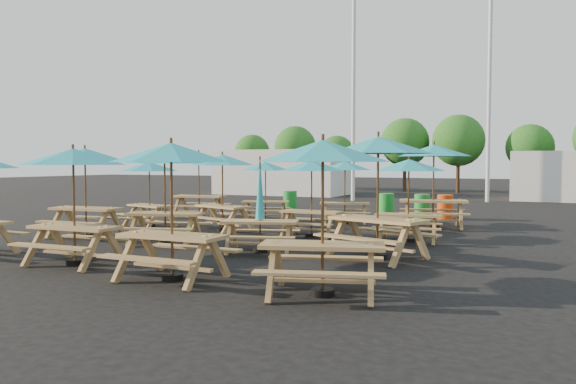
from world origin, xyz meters
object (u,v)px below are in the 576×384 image
at_px(picnic_unit_6, 222,165).
at_px(waste_bin_0, 290,202).
at_px(picnic_unit_12, 323,160).
at_px(picnic_unit_4, 73,164).
at_px(picnic_unit_10, 312,170).
at_px(picnic_unit_3, 199,161).
at_px(picnic_unit_5, 165,163).
at_px(picnic_unit_9, 260,213).
at_px(picnic_unit_8, 171,161).
at_px(waste_bin_2, 422,206).
at_px(picnic_unit_1, 85,160).
at_px(picnic_unit_2, 149,170).
at_px(picnic_unit_15, 434,156).
at_px(waste_bin_1, 386,205).
at_px(picnic_unit_7, 265,170).
at_px(waste_bin_3, 445,207).
at_px(picnic_unit_14, 409,170).
at_px(picnic_unit_13, 378,153).
at_px(picnic_unit_11, 345,169).

xyz_separation_m(picnic_unit_6, waste_bin_0, (-0.74, 6.34, -1.51)).
bearing_deg(picnic_unit_6, picnic_unit_12, -29.65).
xyz_separation_m(picnic_unit_4, picnic_unit_10, (2.63, 5.81, -0.17)).
height_order(picnic_unit_3, picnic_unit_5, picnic_unit_3).
xyz_separation_m(picnic_unit_5, picnic_unit_12, (5.43, -3.36, 0.03)).
bearing_deg(picnic_unit_9, picnic_unit_6, 114.65).
relative_size(picnic_unit_8, waste_bin_2, 2.69).
bearing_deg(picnic_unit_8, picnic_unit_6, 114.55).
height_order(picnic_unit_1, picnic_unit_9, picnic_unit_1).
bearing_deg(waste_bin_0, picnic_unit_9, -69.31).
distance_m(picnic_unit_2, picnic_unit_10, 5.51).
distance_m(picnic_unit_15, waste_bin_1, 3.90).
distance_m(picnic_unit_7, picnic_unit_10, 4.34).
relative_size(waste_bin_1, waste_bin_2, 1.00).
bearing_deg(waste_bin_2, picnic_unit_5, -116.32).
distance_m(waste_bin_2, waste_bin_3, 0.82).
bearing_deg(picnic_unit_6, picnic_unit_15, 50.73).
bearing_deg(picnic_unit_14, picnic_unit_10, 174.16).
distance_m(picnic_unit_12, waste_bin_0, 14.09).
xyz_separation_m(waste_bin_1, waste_bin_2, (1.28, 0.06, 0.00)).
relative_size(picnic_unit_1, waste_bin_3, 2.74).
bearing_deg(waste_bin_1, picnic_unit_13, -76.40).
bearing_deg(picnic_unit_11, picnic_unit_2, -166.05).
bearing_deg(picnic_unit_3, picnic_unit_7, -8.21).
height_order(picnic_unit_3, picnic_unit_11, picnic_unit_3).
bearing_deg(picnic_unit_2, picnic_unit_9, -12.42).
xyz_separation_m(picnic_unit_5, picnic_unit_8, (2.70, -3.38, 0.03)).
xyz_separation_m(picnic_unit_6, waste_bin_1, (3.25, 6.11, -1.51)).
bearing_deg(waste_bin_3, picnic_unit_4, -113.47).
relative_size(picnic_unit_8, picnic_unit_11, 1.03).
distance_m(picnic_unit_9, picnic_unit_15, 7.03).
distance_m(picnic_unit_3, picnic_unit_13, 10.14).
xyz_separation_m(picnic_unit_3, picnic_unit_4, (3.07, -8.94, -0.09)).
height_order(picnic_unit_7, waste_bin_2, picnic_unit_7).
bearing_deg(picnic_unit_3, picnic_unit_13, -43.51).
xyz_separation_m(picnic_unit_10, picnic_unit_15, (2.62, 3.41, 0.41)).
height_order(picnic_unit_6, picnic_unit_13, picnic_unit_13).
distance_m(picnic_unit_10, waste_bin_3, 6.77).
bearing_deg(picnic_unit_12, picnic_unit_10, 97.18).
height_order(picnic_unit_3, picnic_unit_6, picnic_unit_3).
relative_size(picnic_unit_1, picnic_unit_12, 0.95).
xyz_separation_m(picnic_unit_6, picnic_unit_9, (2.78, -2.97, -1.06)).
height_order(picnic_unit_7, picnic_unit_9, picnic_unit_9).
xyz_separation_m(picnic_unit_10, picnic_unit_12, (2.71, -6.18, 0.23)).
height_order(picnic_unit_1, picnic_unit_6, picnic_unit_1).
bearing_deg(picnic_unit_2, waste_bin_0, 89.23).
distance_m(picnic_unit_2, waste_bin_3, 10.15).
distance_m(picnic_unit_3, picnic_unit_15, 8.33).
height_order(picnic_unit_6, waste_bin_0, picnic_unit_6).
bearing_deg(picnic_unit_15, picnic_unit_10, -140.26).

